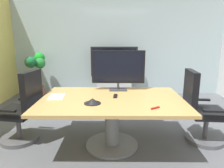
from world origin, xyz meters
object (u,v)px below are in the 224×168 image
(office_chair_right, at_px, (201,113))
(tv_monitor, at_px, (118,68))
(remote_control, at_px, (115,96))
(potted_plant, at_px, (36,71))
(wall_display_unit, at_px, (114,80))
(office_chair_left, at_px, (23,113))
(conference_table, at_px, (112,110))
(conference_phone, at_px, (92,101))

(office_chair_right, relative_size, tv_monitor, 1.30)
(remote_control, bearing_deg, potted_plant, 135.62)
(wall_display_unit, height_order, remote_control, wall_display_unit)
(office_chair_left, height_order, remote_control, office_chair_left)
(conference_table, distance_m, potted_plant, 3.08)
(wall_display_unit, bearing_deg, conference_phone, -95.83)
(office_chair_right, bearing_deg, conference_phone, 107.54)
(office_chair_left, height_order, conference_phone, office_chair_left)
(conference_table, xyz_separation_m, conference_phone, (-0.25, -0.22, 0.20))
(potted_plant, xyz_separation_m, remote_control, (1.99, -2.29, 0.03))
(conference_table, bearing_deg, office_chair_right, 6.56)
(wall_display_unit, relative_size, remote_control, 7.71)
(office_chair_left, bearing_deg, conference_phone, 80.60)
(tv_monitor, xyz_separation_m, potted_plant, (-2.04, 1.91, -0.38))
(tv_monitor, bearing_deg, potted_plant, 136.82)
(tv_monitor, bearing_deg, wall_display_unit, 91.67)
(tv_monitor, bearing_deg, remote_control, -97.02)
(potted_plant, distance_m, remote_control, 3.04)
(office_chair_left, height_order, office_chair_right, same)
(office_chair_right, distance_m, wall_display_unit, 2.73)
(wall_display_unit, height_order, potted_plant, wall_display_unit)
(conference_phone, bearing_deg, tv_monitor, 63.60)
(conference_phone, bearing_deg, wall_display_unit, 84.17)
(conference_table, height_order, conference_phone, conference_phone)
(office_chair_left, distance_m, conference_phone, 1.17)
(conference_phone, bearing_deg, conference_table, 41.79)
(wall_display_unit, xyz_separation_m, remote_control, (0.01, -2.47, 0.29))
(conference_phone, bearing_deg, potted_plant, 123.00)
(wall_display_unit, relative_size, conference_phone, 5.95)
(office_chair_left, bearing_deg, wall_display_unit, 159.25)
(office_chair_left, xyz_separation_m, tv_monitor, (1.42, 0.35, 0.62))
(office_chair_right, relative_size, conference_phone, 4.95)
(office_chair_left, xyz_separation_m, remote_control, (1.38, -0.03, 0.27))
(office_chair_left, bearing_deg, conference_table, 93.09)
(office_chair_left, distance_m, office_chair_right, 2.65)
(conference_table, height_order, potted_plant, potted_plant)
(conference_table, bearing_deg, remote_control, 62.20)
(office_chair_left, xyz_separation_m, potted_plant, (-0.62, 2.26, 0.24))
(office_chair_left, relative_size, remote_control, 6.41)
(office_chair_right, bearing_deg, office_chair_left, 94.74)
(office_chair_right, distance_m, remote_control, 1.31)
(wall_display_unit, distance_m, remote_control, 2.48)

